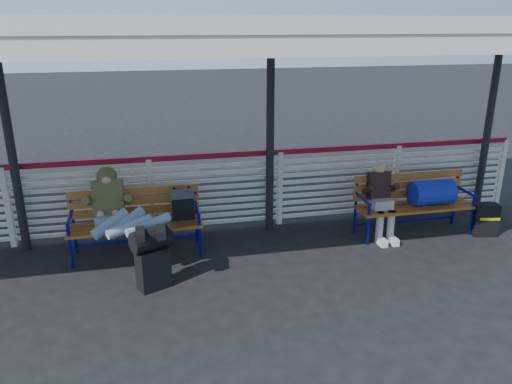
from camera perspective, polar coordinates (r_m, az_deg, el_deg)
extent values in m
plane|color=black|center=(6.18, -11.14, -11.68)|extent=(60.00, 60.00, 0.00)
cube|color=silver|center=(7.67, -11.88, -0.63)|extent=(12.00, 0.04, 1.04)
cube|color=maroon|center=(7.50, -12.19, 3.70)|extent=(12.00, 0.06, 0.08)
cube|color=silver|center=(9.72, 26.13, 1.96)|extent=(0.08, 0.08, 1.20)
cube|color=silver|center=(6.25, -13.28, 18.15)|extent=(12.60, 3.60, 0.16)
cube|color=silver|center=(4.50, -13.22, 16.41)|extent=(12.60, 0.06, 0.30)
cylinder|color=black|center=(7.50, -26.22, 4.55)|extent=(0.12, 0.12, 3.00)
cylinder|color=black|center=(7.49, 1.63, 6.47)|extent=(0.12, 0.12, 3.00)
cylinder|color=black|center=(9.11, 25.02, 6.95)|extent=(0.12, 0.12, 3.00)
cube|color=black|center=(6.27, -11.65, -8.55)|extent=(0.44, 0.36, 0.52)
cylinder|color=black|center=(6.10, -11.90, -5.27)|extent=(0.54, 0.44, 0.26)
cube|color=#A56B20|center=(7.06, -13.56, -3.79)|extent=(1.80, 0.50, 0.04)
cube|color=#A56B20|center=(7.21, -13.71, -1.03)|extent=(1.80, 0.10, 0.40)
cylinder|color=#0F0D92|center=(7.05, -20.38, -6.53)|extent=(0.04, 0.04, 0.45)
cylinder|color=#0F0D92|center=(6.99, -6.43, -5.61)|extent=(0.04, 0.04, 0.45)
cylinder|color=#0F0D92|center=(7.39, -20.14, -3.42)|extent=(0.04, 0.04, 0.90)
cylinder|color=#0F0D92|center=(7.33, -6.90, -2.52)|extent=(0.04, 0.04, 0.90)
cube|color=#45484C|center=(7.00, -8.40, -1.52)|extent=(0.32, 0.20, 0.45)
cube|color=#A56B20|center=(7.94, 17.74, -1.63)|extent=(1.80, 0.50, 0.04)
cube|color=#A56B20|center=(8.06, 17.03, 0.79)|extent=(1.80, 0.10, 0.40)
cylinder|color=#0F0D92|center=(7.47, 12.63, -4.31)|extent=(0.04, 0.04, 0.45)
cylinder|color=#0F0D92|center=(8.31, 23.36, -3.06)|extent=(0.04, 0.04, 0.45)
cylinder|color=#0F0D92|center=(7.79, 11.32, -1.47)|extent=(0.04, 0.04, 0.90)
cylinder|color=#0F0D92|center=(8.59, 21.79, -0.55)|extent=(0.04, 0.04, 0.90)
cylinder|color=#10269A|center=(7.99, 19.44, -0.08)|extent=(0.65, 0.38, 0.38)
cube|color=#98B0CD|center=(7.10, -16.44, -3.15)|extent=(0.36, 0.26, 0.18)
cube|color=#464A27|center=(7.20, -16.54, -0.64)|extent=(0.42, 0.38, 0.53)
sphere|color=#464A27|center=(7.21, -16.70, 1.72)|extent=(0.28, 0.28, 0.28)
sphere|color=tan|center=(7.17, -16.71, 1.55)|extent=(0.21, 0.21, 0.21)
cube|color=black|center=(6.01, -13.09, -4.68)|extent=(0.11, 0.27, 0.10)
cube|color=black|center=(6.01, -10.80, -4.53)|extent=(0.11, 0.27, 0.10)
cube|color=#ABA39B|center=(7.68, 14.12, -1.34)|extent=(0.30, 0.24, 0.16)
cube|color=black|center=(7.72, 13.81, 0.76)|extent=(0.32, 0.23, 0.42)
sphere|color=tan|center=(7.66, 13.91, 2.72)|extent=(0.19, 0.19, 0.19)
cylinder|color=#ABA39B|center=(7.59, 13.93, -3.90)|extent=(0.11, 0.11, 0.46)
cylinder|color=#ABA39B|center=(7.67, 15.14, -3.77)|extent=(0.11, 0.11, 0.46)
cube|color=silver|center=(7.59, 14.14, -5.51)|extent=(0.10, 0.24, 0.10)
cube|color=silver|center=(7.67, 15.35, -5.36)|extent=(0.10, 0.24, 0.10)
cube|color=black|center=(8.38, 24.69, -2.88)|extent=(0.40, 0.28, 0.50)
cube|color=gold|center=(8.28, 25.18, -2.83)|extent=(0.30, 0.09, 0.04)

